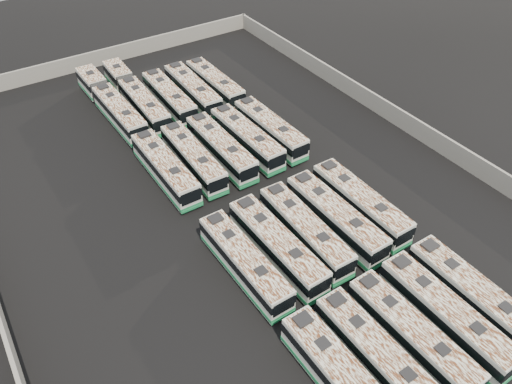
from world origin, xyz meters
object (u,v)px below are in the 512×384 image
bus_front_far_right (473,296)px  bus_back_far_left (110,103)px  bus_midback_far_right (270,129)px  bus_front_center (411,335)px  bus_back_left (135,95)px  bus_back_center (169,98)px  bus_midfront_center (305,231)px  bus_midback_left (193,158)px  bus_midfront_far_left (245,263)px  bus_front_far_left (345,382)px  bus_midback_center (221,148)px  bus_midfront_right (335,218)px  bus_back_far_right (215,84)px  bus_midfront_far_right (360,203)px  bus_front_right (445,315)px  bus_back_right (193,90)px  bus_midback_far_left (165,168)px  bus_front_left (378,358)px  bus_midback_right (247,138)px  bus_midfront_left (277,246)px

bus_front_far_right → bus_back_far_left: (-12.68, 42.16, -0.04)m
bus_midback_far_right → bus_front_center: bearing=-104.4°
bus_back_left → bus_back_center: 4.25m
bus_midfront_center → bus_midback_left: bus_midfront_center is taller
bus_midfront_far_left → bus_midback_far_right: bearing=48.9°
bus_front_far_left → bus_midfront_center: size_ratio=1.00×
bus_front_far_left → bus_midback_center: bearing=76.5°
bus_midfront_right → bus_midback_left: size_ratio=1.04×
bus_back_left → bus_back_far_right: size_ratio=1.54×
bus_midfront_far_right → bus_front_right: bearing=-104.0°
bus_front_center → bus_front_far_right: (6.39, -0.17, 0.05)m
bus_midback_far_right → bus_back_right: size_ratio=0.98×
bus_midback_far_left → bus_front_left: bearing=-83.4°
bus_midfront_center → bus_back_far_left: bearing=103.5°
bus_front_far_left → bus_midback_right: (9.55, 26.96, -0.00)m
bus_back_left → bus_back_far_left: bearing=-177.9°
bus_front_far_right → bus_midback_center: bus_front_far_right is taller
bus_front_center → bus_midfront_left: 12.52m
bus_front_left → bus_back_left: bearing=89.2°
bus_front_far_left → bus_midfront_left: (3.21, 12.26, 0.02)m
bus_midfront_far_left → bus_midback_right: 17.53m
bus_midfront_right → bus_front_far_left: bearing=-128.6°
bus_front_left → bus_midback_center: (3.22, 26.77, 0.03)m
bus_front_far_left → bus_midfront_right: (9.49, 12.24, 0.03)m
bus_front_center → bus_midfront_far_right: size_ratio=0.98×
bus_midback_center → bus_front_far_right: bearing=-76.6°
bus_front_right → bus_midfront_far_right: size_ratio=1.01×
bus_front_left → bus_back_far_right: 40.28m
bus_midfront_far_left → bus_midback_right: bearing=56.4°
bus_front_center → bus_back_left: bearing=92.9°
bus_midfront_center → bus_midback_far_right: size_ratio=1.00×
bus_front_left → bus_front_right: bus_front_right is taller
bus_midback_left → bus_back_center: size_ratio=1.00×
bus_front_far_right → bus_midback_far_left: bus_front_far_right is taller
bus_front_center → bus_midback_far_right: (6.37, 26.92, 0.02)m
bus_midback_right → bus_back_left: 16.48m
bus_front_far_left → bus_midback_far_right: (12.65, 27.05, -0.02)m
bus_front_left → bus_back_right: 39.65m
bus_back_right → bus_back_center: bearing=179.2°
bus_midback_right → bus_midfront_right: bearing=-91.6°
bus_midback_far_left → bus_front_far_right: bearing=-64.8°
bus_front_left → bus_midback_right: bus_midback_right is taller
bus_back_right → bus_back_far_left: bearing=164.4°
bus_front_far_left → bus_midfront_center: bearing=63.0°
bus_front_far_left → bus_back_far_left: (-0.01, 42.12, -0.03)m
bus_back_far_left → bus_back_far_right: bearing=-13.9°
bus_midback_far_left → bus_back_right: size_ratio=0.99×
bus_midfront_right → bus_front_right: bearing=-90.5°
bus_front_left → bus_front_far_right: bus_front_far_right is taller
bus_midback_center → bus_back_center: 12.48m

